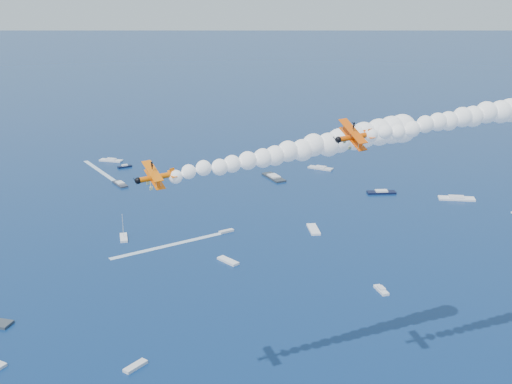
# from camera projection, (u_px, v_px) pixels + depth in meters

# --- Properties ---
(biplane_lead) EXTENTS (10.14, 10.91, 7.28)m
(biplane_lead) POSITION_uv_depth(u_px,v_px,m) (354.00, 137.00, 109.59)
(biplane_lead) COLOR #F05205
(biplane_trail) EXTENTS (10.06, 10.73, 6.37)m
(biplane_trail) POSITION_uv_depth(u_px,v_px,m) (156.00, 177.00, 107.58)
(biplane_trail) COLOR #F76605
(smoke_trail_lead) EXTENTS (51.56, 47.26, 9.07)m
(smoke_trail_lead) POSITION_uv_depth(u_px,v_px,m) (481.00, 115.00, 117.55)
(smoke_trail_lead) COLOR white
(smoke_trail_trail) EXTENTS (51.63, 48.95, 9.07)m
(smoke_trail_trail) POSITION_uv_depth(u_px,v_px,m) (295.00, 150.00, 116.60)
(smoke_trail_trail) COLOR white
(spectator_boats) EXTENTS (223.58, 173.43, 0.70)m
(spectator_boats) POSITION_uv_depth(u_px,v_px,m) (300.00, 222.00, 228.80)
(spectator_boats) COLOR white
(spectator_boats) RESTS_ON ground
(boat_wakes) EXTENTS (217.56, 172.03, 0.04)m
(boat_wakes) POSITION_uv_depth(u_px,v_px,m) (339.00, 241.00, 213.47)
(boat_wakes) COLOR white
(boat_wakes) RESTS_ON ground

